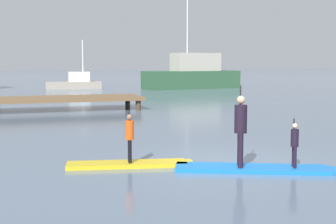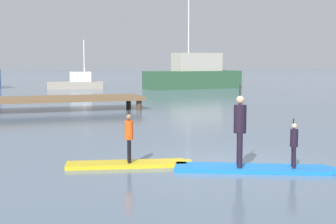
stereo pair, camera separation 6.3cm
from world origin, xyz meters
name	(u,v)px [view 2 (the right image)]	position (x,y,z in m)	size (l,w,h in m)	color
ground_plane	(230,164)	(0.00, 0.00, 0.00)	(240.00, 240.00, 0.00)	slate
paddleboard_near	(129,164)	(-2.46, 0.58, 0.05)	(3.16, 1.24, 0.10)	gold
paddler_child_solo	(129,135)	(-2.46, 0.59, 0.77)	(0.25, 0.41, 1.24)	black
paddleboard_far	(254,169)	(0.22, -0.85, 0.05)	(3.72, 2.19, 0.10)	blue
paddler_adult	(240,126)	(-0.09, -0.70, 1.06)	(0.39, 0.49, 1.91)	black
paddler_child_front	(294,143)	(1.06, -1.20, 0.68)	(0.24, 0.35, 1.14)	black
fishing_boat_green_midground	(194,75)	(11.28, 31.60, 1.27)	(9.46, 3.85, 9.48)	#2D5638
trawler_grey_distant	(77,83)	(0.81, 34.50, 0.58)	(5.08, 1.44, 4.49)	#9E9384
floating_dock	(25,100)	(-4.43, 14.99, 0.60)	(12.04, 2.93, 0.70)	brown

